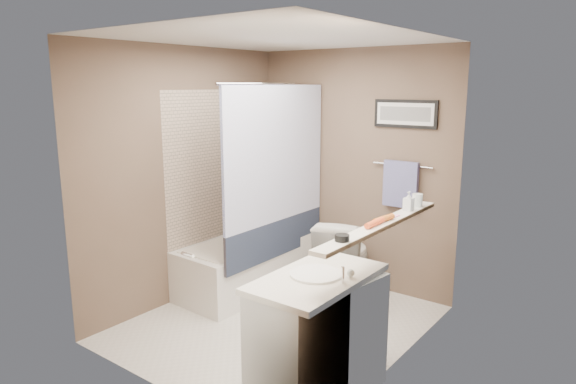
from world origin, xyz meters
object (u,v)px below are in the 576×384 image
Objects in this scene: toilet at (344,258)px; soap_bottle at (409,201)px; candle_bowl_near at (342,238)px; glass_jar at (417,200)px; vanity at (318,339)px; bathtub at (248,264)px; hair_brush_back at (384,219)px; hair_brush_front at (375,223)px.

soap_bottle is (0.88, -0.56, 0.79)m from toilet.
glass_jar is (0.00, 1.13, 0.03)m from candle_bowl_near.
glass_jar is at bearing 88.20° from vanity.
hair_brush_back reaches higher than bathtub.
hair_brush_front reaches higher than vanity.
hair_brush_back is 2.20× the size of glass_jar.
candle_bowl_near reaches higher than bathtub.
vanity is at bearing 172.02° from candle_bowl_near.
glass_jar is 0.69× the size of soap_bottle.
toilet is 1.31m from soap_bottle.
toilet is at bearing 25.16° from bathtub.
glass_jar is (0.88, -0.40, 0.76)m from toilet.
glass_jar is (0.00, 0.71, 0.03)m from hair_brush_front.
hair_brush_front is at bearing -19.87° from bathtub.
hair_brush_back is at bearing 115.19° from toilet.
hair_brush_back is 0.41m from soap_bottle.
toilet is 1.65m from vanity.
hair_brush_front is 1.51× the size of soap_bottle.
vanity is 0.93m from hair_brush_back.
vanity is at bearing -101.16° from soap_bottle.
vanity is 4.09× the size of hair_brush_front.
toilet reaches higher than vanity.
glass_jar is at bearing 90.00° from soap_bottle.
bathtub is at bearing 6.14° from toilet.
candle_bowl_near is 0.97m from soap_bottle.
toilet is at bearing 119.97° from candle_bowl_near.
bathtub is at bearing 158.10° from hair_brush_front.
candle_bowl_near is 0.41× the size of hair_brush_front.
toilet is 1.50m from hair_brush_back.
hair_brush_front reaches higher than bathtub.
bathtub is 2.30m from candle_bowl_near.
glass_jar is at bearing 90.00° from candle_bowl_near.
hair_brush_back is at bearing -16.09° from bathtub.
hair_brush_front is 2.20× the size of glass_jar.
soap_bottle is (0.00, 0.54, 0.05)m from hair_brush_front.
toilet is at bearing 132.19° from hair_brush_back.
vanity is at bearing -115.04° from hair_brush_front.
bathtub is at bearing 179.62° from glass_jar.
vanity is 10.00× the size of candle_bowl_near.
candle_bowl_near reaches higher than toilet.
vanity is (1.60, -1.11, 0.15)m from bathtub.
hair_brush_front is at bearing -90.00° from glass_jar.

